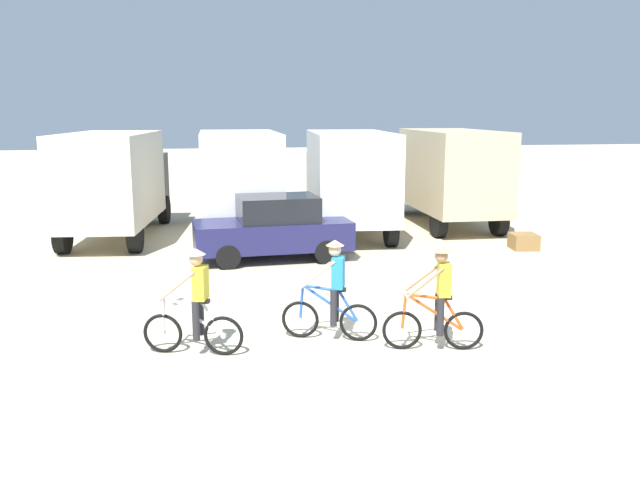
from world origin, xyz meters
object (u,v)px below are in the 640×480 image
at_px(box_truck_tan_camper, 447,172).
at_px(cyclist_near_camera, 437,302).
at_px(cyclist_orange_shirt, 195,306).
at_px(cyclist_cowboy_hat, 332,294).
at_px(box_truck_cream_rv, 115,180).
at_px(sedan_parked, 274,228).
at_px(box_truck_avon_van, 239,177).
at_px(supply_crate, 524,242).
at_px(box_truck_white_box, 348,177).

distance_m(box_truck_tan_camper, cyclist_near_camera, 12.82).
distance_m(box_truck_tan_camper, cyclist_orange_shirt, 14.37).
bearing_deg(cyclist_orange_shirt, cyclist_cowboy_hat, 7.37).
height_order(box_truck_tan_camper, cyclist_orange_shirt, box_truck_tan_camper).
bearing_deg(box_truck_cream_rv, cyclist_orange_shirt, -76.95).
bearing_deg(sedan_parked, cyclist_cowboy_hat, -87.18).
distance_m(box_truck_avon_van, cyclist_cowboy_hat, 10.77).
bearing_deg(cyclist_near_camera, cyclist_orange_shirt, 172.89).
relative_size(sedan_parked, cyclist_orange_shirt, 2.36).
xyz_separation_m(box_truck_avon_van, sedan_parked, (0.69, -4.10, -0.99)).
bearing_deg(supply_crate, sedan_parked, -179.25).
relative_size(box_truck_avon_van, supply_crate, 8.75).
bearing_deg(box_truck_cream_rv, sedan_parked, -41.00).
relative_size(box_truck_white_box, cyclist_cowboy_hat, 3.80).
distance_m(sedan_parked, cyclist_cowboy_hat, 6.57).
distance_m(box_truck_avon_van, box_truck_tan_camper, 7.34).
height_order(box_truck_tan_camper, cyclist_cowboy_hat, box_truck_tan_camper).
height_order(box_truck_cream_rv, supply_crate, box_truck_cream_rv).
distance_m(box_truck_cream_rv, box_truck_avon_van, 3.89).
bearing_deg(cyclist_near_camera, box_truck_white_box, 85.51).
distance_m(box_truck_cream_rv, box_truck_tan_camper, 11.22).
distance_m(box_truck_avon_van, sedan_parked, 4.28).
relative_size(box_truck_cream_rv, box_truck_white_box, 1.01).
distance_m(cyclist_cowboy_hat, supply_crate, 9.73).
xyz_separation_m(cyclist_orange_shirt, cyclist_cowboy_hat, (2.39, 0.31, 0.00)).
xyz_separation_m(sedan_parked, supply_crate, (7.39, 0.10, -0.66)).
distance_m(cyclist_cowboy_hat, cyclist_near_camera, 1.84).
relative_size(box_truck_cream_rv, box_truck_tan_camper, 1.02).
xyz_separation_m(box_truck_tan_camper, supply_crate, (0.76, -4.42, -1.65)).
height_order(box_truck_avon_van, cyclist_near_camera, box_truck_avon_van).
bearing_deg(sedan_parked, cyclist_orange_shirt, -106.70).
relative_size(box_truck_white_box, sedan_parked, 1.61).
height_order(box_truck_white_box, supply_crate, box_truck_white_box).
xyz_separation_m(cyclist_near_camera, supply_crate, (5.42, 7.48, -0.62)).
height_order(box_truck_cream_rv, box_truck_tan_camper, same).
bearing_deg(cyclist_cowboy_hat, sedan_parked, 92.82).
relative_size(box_truck_avon_van, box_truck_white_box, 0.98).
xyz_separation_m(sedan_parked, cyclist_orange_shirt, (-2.06, -6.87, -0.04)).
height_order(cyclist_orange_shirt, cyclist_cowboy_hat, same).
relative_size(cyclist_orange_shirt, cyclist_near_camera, 1.00).
bearing_deg(box_truck_white_box, supply_crate, -36.97).
xyz_separation_m(box_truck_white_box, cyclist_orange_shirt, (-4.89, -10.41, -1.03)).
distance_m(box_truck_avon_van, cyclist_near_camera, 11.83).
distance_m(cyclist_near_camera, supply_crate, 9.25).
relative_size(box_truck_avon_van, box_truck_tan_camper, 1.00).
height_order(box_truck_tan_camper, supply_crate, box_truck_tan_camper).
bearing_deg(cyclist_orange_shirt, supply_crate, 36.41).
distance_m(box_truck_cream_rv, cyclist_cowboy_hat, 11.68).
height_order(box_truck_cream_rv, cyclist_orange_shirt, box_truck_cream_rv).
relative_size(box_truck_tan_camper, supply_crate, 8.79).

